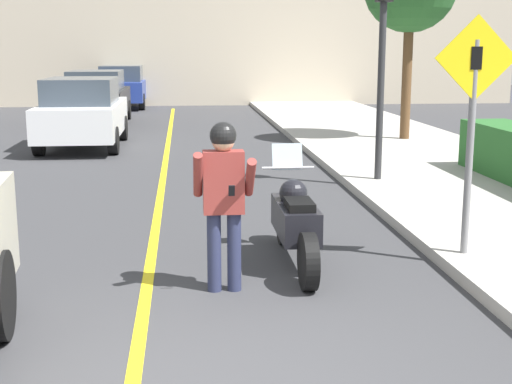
% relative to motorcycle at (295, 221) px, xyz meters
% --- Properties ---
extents(road_center_line, '(0.12, 36.00, 0.01)m').
position_rel_motorcycle_xyz_m(road_center_line, '(-1.62, 2.93, -0.49)').
color(road_center_line, yellow).
rests_on(road_center_line, ground).
extents(building_backdrop, '(28.00, 1.20, 7.23)m').
position_rel_motorcycle_xyz_m(building_backdrop, '(-1.02, 22.93, 3.12)').
color(building_backdrop, beige).
rests_on(building_backdrop, ground).
extents(motorcycle, '(0.62, 2.31, 1.28)m').
position_rel_motorcycle_xyz_m(motorcycle, '(0.00, 0.00, 0.00)').
color(motorcycle, black).
rests_on(motorcycle, ground).
extents(person_biker, '(0.59, 0.47, 1.70)m').
position_rel_motorcycle_xyz_m(person_biker, '(-0.84, -0.82, 0.54)').
color(person_biker, '#282D4C').
rests_on(person_biker, ground).
extents(crossing_sign, '(0.91, 0.08, 2.60)m').
position_rel_motorcycle_xyz_m(crossing_sign, '(1.88, -0.23, 1.21)').
color(crossing_sign, slate).
rests_on(crossing_sign, sidewalk_curb).
extents(traffic_light, '(0.26, 0.30, 3.76)m').
position_rel_motorcycle_xyz_m(traffic_light, '(2.14, 4.32, 2.26)').
color(traffic_light, '#2D2D30').
rests_on(traffic_light, sidewalk_curb).
extents(parked_car_white, '(1.88, 4.20, 1.68)m').
position_rel_motorcycle_xyz_m(parked_car_white, '(-3.64, 9.92, 0.36)').
color(parked_car_white, black).
rests_on(parked_car_white, ground).
extents(parked_car_black, '(1.88, 4.20, 1.68)m').
position_rel_motorcycle_xyz_m(parked_car_black, '(-3.94, 15.45, 0.36)').
color(parked_car_black, black).
rests_on(parked_car_black, ground).
extents(parked_car_blue, '(1.88, 4.20, 1.68)m').
position_rel_motorcycle_xyz_m(parked_car_blue, '(-3.64, 21.65, 0.36)').
color(parked_car_blue, black).
rests_on(parked_car_blue, ground).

